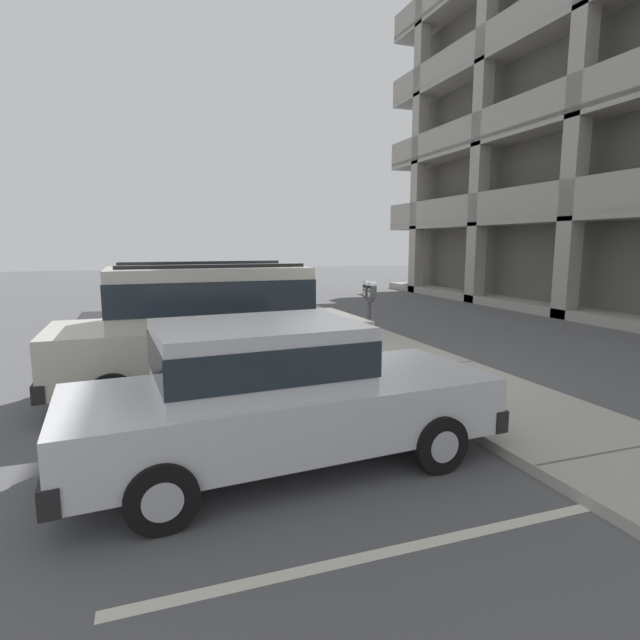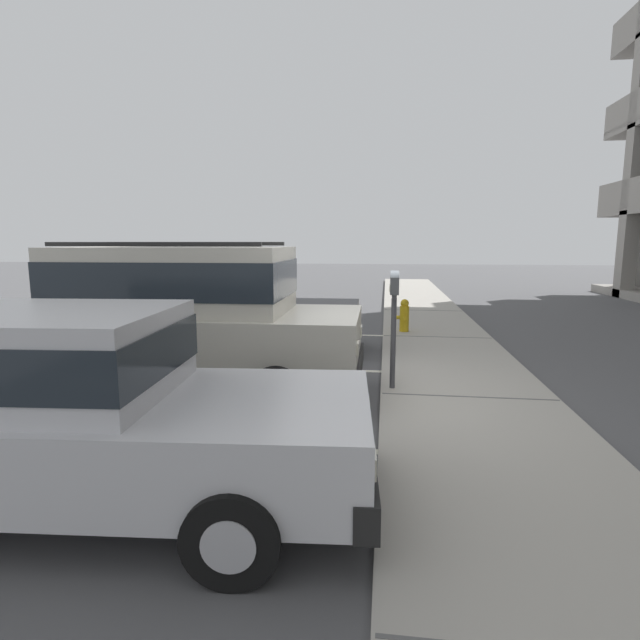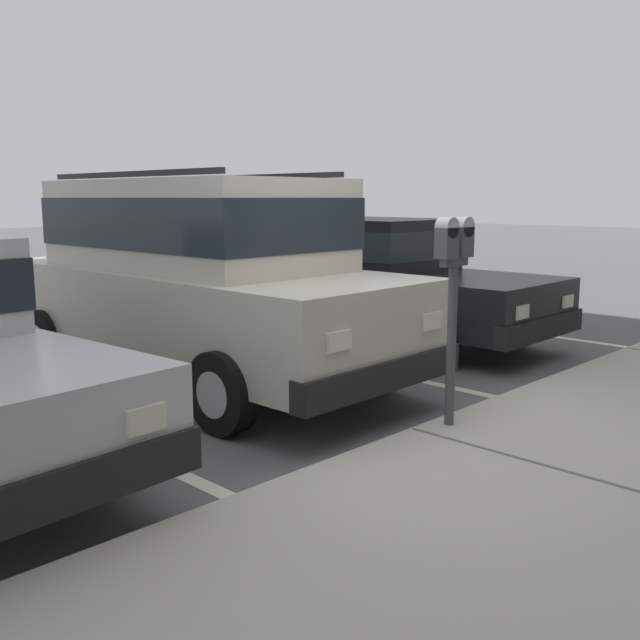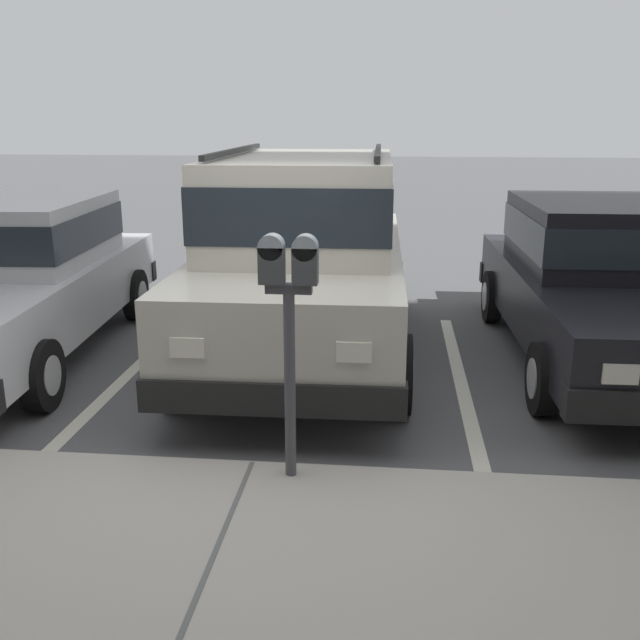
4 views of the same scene
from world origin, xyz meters
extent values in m
cube|color=#565659|center=(0.00, 0.00, -0.05)|extent=(80.00, 80.00, 0.10)
cube|color=#ADA89E|center=(0.00, 1.30, 0.06)|extent=(40.00, 2.20, 0.12)
cube|color=#606060|center=(0.00, 1.30, 0.12)|extent=(0.03, 2.16, 0.00)
cube|color=silver|center=(-1.54, -1.40, 0.00)|extent=(0.12, 4.80, 0.01)
cube|color=silver|center=(1.54, -1.40, 0.00)|extent=(0.12, 4.80, 0.01)
cube|color=beige|center=(-0.04, -2.44, 0.73)|extent=(1.92, 4.73, 0.80)
cube|color=beige|center=(-0.04, -2.49, 1.55)|extent=(1.67, 2.94, 0.84)
cube|color=#232B33|center=(-0.04, -2.49, 1.57)|extent=(1.69, 2.97, 0.46)
cube|color=black|center=(-0.08, -0.13, 0.45)|extent=(1.88, 0.19, 0.24)
cube|color=black|center=(0.00, -4.75, 0.45)|extent=(1.88, 0.19, 0.24)
cube|color=silver|center=(0.49, -0.07, 0.81)|extent=(0.24, 0.03, 0.14)
cube|color=silver|center=(-0.65, -0.09, 0.81)|extent=(0.24, 0.03, 0.14)
cylinder|color=black|center=(0.84, -0.97, 0.33)|extent=(0.21, 0.66, 0.66)
cylinder|color=#B2B2B7|center=(0.84, -0.97, 0.33)|extent=(0.23, 0.37, 0.36)
cylinder|color=black|center=(-0.97, -1.00, 0.33)|extent=(0.21, 0.66, 0.66)
cylinder|color=#B2B2B7|center=(-0.97, -1.00, 0.33)|extent=(0.23, 0.37, 0.36)
cylinder|color=black|center=(0.89, -3.88, 0.33)|extent=(0.21, 0.66, 0.66)
cylinder|color=#B2B2B7|center=(0.89, -3.88, 0.33)|extent=(0.23, 0.37, 0.36)
cylinder|color=black|center=(-0.92, -3.91, 0.33)|extent=(0.21, 0.66, 0.66)
cylinder|color=#B2B2B7|center=(-0.92, -3.91, 0.33)|extent=(0.23, 0.37, 0.36)
cube|color=black|center=(0.65, -2.48, 2.01)|extent=(0.09, 2.62, 0.05)
cube|color=black|center=(-0.73, -2.50, 2.01)|extent=(0.09, 2.62, 0.05)
cube|color=black|center=(-2.92, -2.47, 0.60)|extent=(1.78, 4.43, 0.60)
cube|color=black|center=(-2.92, -2.77, 1.22)|extent=(1.53, 2.01, 0.64)
cube|color=#232B33|center=(-2.92, -2.77, 1.24)|extent=(1.56, 2.03, 0.35)
cube|color=black|center=(-2.88, -4.63, 0.42)|extent=(1.74, 0.19, 0.24)
cube|color=silver|center=(-2.44, -0.25, 0.66)|extent=(0.24, 0.03, 0.14)
cylinder|color=black|center=(-2.12, -1.09, 0.30)|extent=(0.17, 0.60, 0.60)
cylinder|color=#B2B2B7|center=(-2.12, -1.09, 0.30)|extent=(0.19, 0.33, 0.33)
cylinder|color=black|center=(-2.06, -3.82, 0.30)|extent=(0.17, 0.60, 0.60)
cylinder|color=#B2B2B7|center=(-2.06, -3.82, 0.30)|extent=(0.19, 0.33, 0.33)
cylinder|color=black|center=(-3.73, -3.85, 0.30)|extent=(0.17, 0.60, 0.60)
cylinder|color=#B2B2B7|center=(-3.73, -3.85, 0.30)|extent=(0.19, 0.33, 0.33)
cube|color=silver|center=(2.85, -2.06, 0.60)|extent=(2.01, 4.51, 0.60)
cube|color=silver|center=(2.87, -2.36, 1.22)|extent=(1.64, 2.08, 0.64)
cube|color=#232B33|center=(2.87, -2.36, 1.24)|extent=(1.66, 2.11, 0.35)
cube|color=black|center=(3.01, -4.21, 0.42)|extent=(1.74, 0.29, 0.24)
cylinder|color=black|center=(1.92, -0.76, 0.30)|extent=(0.20, 0.61, 0.60)
cylinder|color=#B2B2B7|center=(1.92, -0.76, 0.30)|extent=(0.20, 0.34, 0.33)
cylinder|color=black|center=(2.12, -3.48, 0.30)|extent=(0.20, 0.61, 0.60)
cylinder|color=#B2B2B7|center=(2.12, -3.48, 0.30)|extent=(0.20, 0.34, 0.33)
cylinder|color=#47474C|center=(-0.28, 0.35, 0.72)|extent=(0.07, 0.07, 1.19)
cube|color=#47474C|center=(-0.28, 0.35, 1.34)|extent=(0.28, 0.06, 0.06)
cube|color=#424447|center=(-0.38, 0.35, 1.48)|extent=(0.15, 0.11, 0.22)
cylinder|color=#9EA8B2|center=(-0.38, 0.35, 1.59)|extent=(0.15, 0.11, 0.15)
cube|color=#B7B293|center=(-0.38, 0.29, 1.45)|extent=(0.08, 0.01, 0.08)
cube|color=#424447|center=(-0.18, 0.35, 1.48)|extent=(0.15, 0.11, 0.22)
cylinder|color=#9EA8B2|center=(-0.18, 0.35, 1.59)|extent=(0.15, 0.11, 0.15)
cube|color=#B7B293|center=(-0.18, 0.29, 1.45)|extent=(0.08, 0.01, 0.08)
camera|label=1|loc=(7.74, -3.39, 2.33)|focal=28.00mm
camera|label=2|loc=(6.20, 0.24, 2.04)|focal=28.00mm
camera|label=3|loc=(4.08, 3.26, 1.80)|focal=40.00mm
camera|label=4|loc=(-0.88, 4.43, 2.33)|focal=40.00mm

